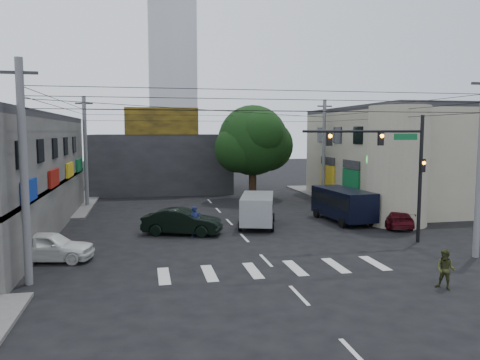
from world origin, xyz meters
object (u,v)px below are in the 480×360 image
object	(u,v)px
utility_pole_far_right	(324,150)
maroon_sedan	(395,217)
traffic_gantry	(394,158)
navy_van	(343,206)
silver_minivan	(257,211)
utility_pole_near_left	(24,174)
street_tree	(253,141)
utility_pole_far_left	(86,152)
dark_sedan	(182,222)
traffic_officer	(195,221)
white_compact	(49,246)
utility_pole_near_right	(480,166)
pedestrian_olive	(445,270)

from	to	relation	value
utility_pole_far_right	maroon_sedan	bearing A→B (deg)	-90.00
traffic_gantry	navy_van	world-z (taller)	traffic_gantry
traffic_gantry	silver_minivan	xyz separation A→B (m)	(-6.25, 6.20, -3.79)
utility_pole_near_left	navy_van	bearing A→B (deg)	28.80
street_tree	utility_pole_far_right	distance (m)	6.63
maroon_sedan	utility_pole_far_left	bearing A→B (deg)	-16.28
dark_sedan	navy_van	bearing A→B (deg)	-61.16
maroon_sedan	traffic_officer	size ratio (longest dim) A/B	2.49
white_compact	silver_minivan	distance (m)	13.45
traffic_gantry	utility_pole_near_right	size ratio (longest dim) A/B	0.78
utility_pole_near_left	white_compact	xyz separation A→B (m)	(0.12, 3.54, -3.87)
traffic_gantry	silver_minivan	bearing A→B (deg)	135.23
utility_pole_near_right	maroon_sedan	distance (m)	8.76
utility_pole_far_left	pedestrian_olive	bearing A→B (deg)	-56.07
traffic_gantry	white_compact	distance (m)	18.66
utility_pole_far_left	dark_sedan	distance (m)	14.63
utility_pole_near_right	utility_pole_far_left	size ratio (longest dim) A/B	1.00
utility_pole_near_left	silver_minivan	distance (m)	15.89
utility_pole_near_right	silver_minivan	distance (m)	13.65
street_tree	pedestrian_olive	bearing A→B (deg)	-85.60
utility_pole_near_left	silver_minivan	world-z (taller)	utility_pole_near_left
utility_pole_far_left	navy_van	distance (m)	21.36
utility_pole_near_right	utility_pole_far_left	distance (m)	29.35
street_tree	traffic_gantry	world-z (taller)	street_tree
utility_pole_far_right	pedestrian_olive	distance (m)	25.18
silver_minivan	traffic_gantry	bearing A→B (deg)	-118.55
street_tree	silver_minivan	world-z (taller)	street_tree
utility_pole_far_left	white_compact	size ratio (longest dim) A/B	2.03
utility_pole_near_right	navy_van	world-z (taller)	utility_pole_near_right
utility_pole_near_right	utility_pole_far_left	xyz separation A→B (m)	(-21.00, 20.50, 0.00)
utility_pole_far_right	pedestrian_olive	xyz separation A→B (m)	(-4.54, -24.47, -3.80)
navy_van	traffic_officer	world-z (taller)	navy_van
white_compact	pedestrian_olive	xyz separation A→B (m)	(16.34, -7.51, 0.07)
silver_minivan	traffic_officer	xyz separation A→B (m)	(-4.40, -2.20, -0.13)
utility_pole_far_left	silver_minivan	xyz separation A→B (m)	(12.07, -10.80, -3.55)
maroon_sedan	traffic_officer	world-z (taller)	traffic_officer
dark_sedan	pedestrian_olive	bearing A→B (deg)	-122.54
pedestrian_olive	traffic_gantry	bearing A→B (deg)	128.46
utility_pole_near_left	silver_minivan	bearing A→B (deg)	38.78
pedestrian_olive	traffic_officer	bearing A→B (deg)	179.94
maroon_sedan	utility_pole_far_right	bearing A→B (deg)	-75.12
utility_pole_far_left	pedestrian_olive	size ratio (longest dim) A/B	5.75
pedestrian_olive	utility_pole_near_right	bearing A→B (deg)	93.65
traffic_gantry	silver_minivan	distance (m)	9.59
utility_pole_near_left	traffic_officer	distance (m)	11.34
utility_pole_far_right	dark_sedan	world-z (taller)	utility_pole_far_right
traffic_gantry	dark_sedan	distance (m)	12.94
utility_pole_far_left	utility_pole_far_right	xyz separation A→B (m)	(21.00, 0.00, 0.00)
utility_pole_near_right	silver_minivan	world-z (taller)	utility_pole_near_right
traffic_gantry	white_compact	size ratio (longest dim) A/B	1.59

